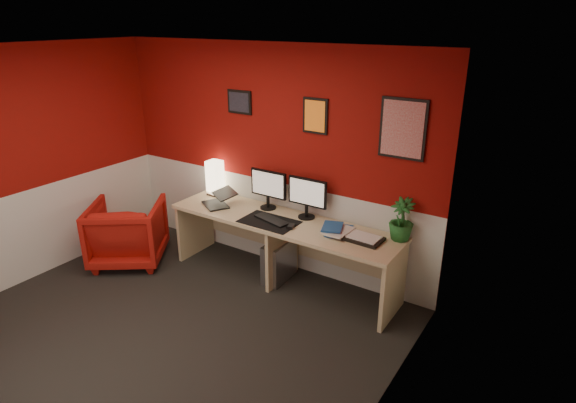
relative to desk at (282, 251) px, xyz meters
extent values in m
cube|color=black|center=(-0.40, -1.41, -0.36)|extent=(4.00, 3.50, 0.01)
cube|color=white|center=(-0.40, -1.41, 2.13)|extent=(4.00, 3.50, 0.01)
cube|color=maroon|center=(-0.40, 0.34, 0.89)|extent=(4.00, 0.01, 2.50)
cube|color=maroon|center=(-2.40, -1.41, 0.89)|extent=(0.01, 3.50, 2.50)
cube|color=maroon|center=(1.60, -1.41, 0.89)|extent=(0.01, 3.50, 2.50)
cube|color=silver|center=(-0.40, 0.34, 0.14)|extent=(4.00, 0.01, 1.00)
cube|color=silver|center=(-2.39, -1.41, 0.14)|extent=(0.01, 3.50, 1.00)
cube|color=silver|center=(1.60, -1.41, 0.14)|extent=(0.01, 3.50, 1.00)
cube|color=tan|center=(0.00, 0.00, 0.00)|extent=(2.60, 0.65, 0.73)
cube|color=#FFE5B2|center=(-1.10, 0.21, 0.56)|extent=(0.16, 0.16, 0.40)
cube|color=black|center=(-0.86, -0.07, 0.47)|extent=(0.40, 0.37, 0.22)
cube|color=black|center=(-0.32, 0.19, 0.66)|extent=(0.45, 0.06, 0.58)
cube|color=black|center=(0.18, 0.20, 0.66)|extent=(0.45, 0.06, 0.58)
cube|color=black|center=(-0.09, -0.11, 0.37)|extent=(0.60, 0.38, 0.01)
cube|color=black|center=(-0.08, -0.08, 0.38)|extent=(0.44, 0.24, 0.02)
cube|color=black|center=(0.19, -0.12, 0.39)|extent=(0.08, 0.11, 0.03)
imported|color=#215197|center=(0.53, 0.02, 0.38)|extent=(0.31, 0.37, 0.03)
imported|color=silver|center=(0.55, 0.01, 0.40)|extent=(0.24, 0.32, 0.02)
imported|color=#215197|center=(0.50, -0.03, 0.43)|extent=(0.27, 0.31, 0.02)
cube|color=black|center=(0.93, 0.02, 0.38)|extent=(0.36, 0.27, 0.03)
imported|color=#19591E|center=(1.21, 0.23, 0.57)|extent=(0.28, 0.28, 0.42)
cube|color=#99999E|center=(-0.05, 0.01, -0.14)|extent=(0.22, 0.46, 0.45)
imported|color=#B01912|center=(-1.79, -0.60, 0.01)|extent=(1.12, 1.12, 0.74)
cube|color=black|center=(-0.78, 0.33, 1.49)|extent=(0.32, 0.02, 0.26)
cube|color=orange|center=(0.19, 0.33, 1.44)|extent=(0.28, 0.02, 0.36)
cube|color=red|center=(1.11, 0.33, 1.42)|extent=(0.44, 0.02, 0.56)
camera|label=1|loc=(2.56, -3.84, 2.38)|focal=29.79mm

